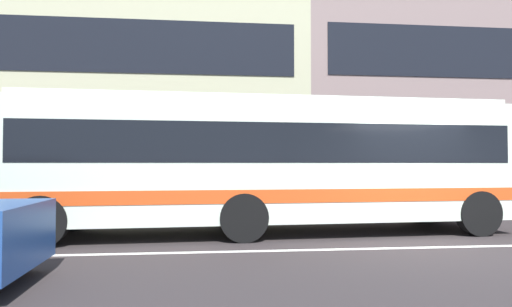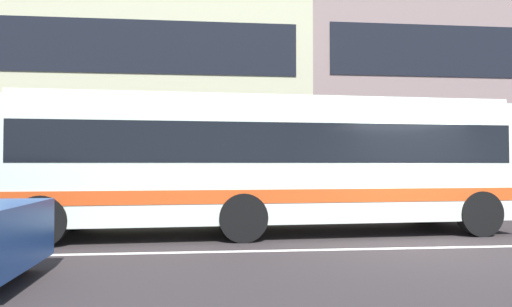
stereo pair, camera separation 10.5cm
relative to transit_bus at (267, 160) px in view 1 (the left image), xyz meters
name	(u,v)px [view 1 (the left image)]	position (x,y,z in m)	size (l,w,h in m)	color
ground_plane	(438,247)	(3.02, -2.10, -1.70)	(160.00, 160.00, 0.00)	#312A2B
lane_centre_line	(438,247)	(3.02, -2.10, -1.69)	(60.00, 0.16, 0.01)	silver
apartment_block_left	(119,91)	(-6.22, 13.67, 3.83)	(18.27, 11.67, 11.06)	#BEBC93
apartment_block_right	(442,95)	(12.08, 13.67, 3.96)	(18.34, 11.67, 11.31)	gray
transit_bus	(267,160)	(0.00, 0.00, 0.00)	(11.29, 2.99, 3.08)	silver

